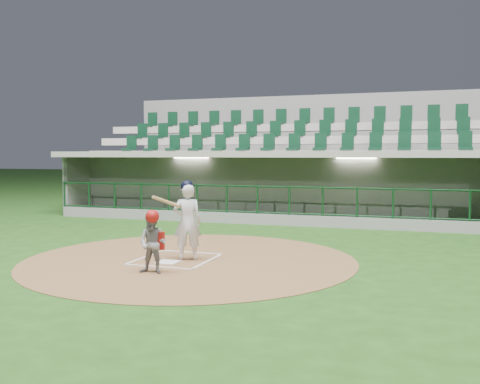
% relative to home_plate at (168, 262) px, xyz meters
% --- Properties ---
extents(ground, '(120.00, 120.00, 0.00)m').
position_rel_home_plate_xyz_m(ground, '(0.00, 0.70, -0.02)').
color(ground, '#1B4213').
rests_on(ground, ground).
extents(dirt_circle, '(7.20, 7.20, 0.01)m').
position_rel_home_plate_xyz_m(dirt_circle, '(0.30, 0.50, -0.02)').
color(dirt_circle, brown).
rests_on(dirt_circle, ground).
extents(home_plate, '(0.43, 0.43, 0.02)m').
position_rel_home_plate_xyz_m(home_plate, '(0.00, 0.00, 0.00)').
color(home_plate, white).
rests_on(home_plate, dirt_circle).
extents(batter_box_chalk, '(1.55, 1.80, 0.01)m').
position_rel_home_plate_xyz_m(batter_box_chalk, '(0.00, 0.40, -0.00)').
color(batter_box_chalk, white).
rests_on(batter_box_chalk, ground).
extents(dugout_structure, '(16.40, 3.70, 3.00)m').
position_rel_home_plate_xyz_m(dugout_structure, '(0.18, 8.54, 0.94)').
color(dugout_structure, gray).
rests_on(dugout_structure, ground).
extents(seating_deck, '(17.00, 6.72, 5.15)m').
position_rel_home_plate_xyz_m(seating_deck, '(0.00, 11.61, 1.40)').
color(seating_deck, gray).
rests_on(seating_deck, ground).
extents(batter, '(0.89, 0.94, 1.73)m').
position_rel_home_plate_xyz_m(batter, '(0.26, 0.43, 0.86)').
color(batter, silver).
rests_on(batter, dirt_circle).
extents(catcher, '(0.58, 0.47, 1.22)m').
position_rel_home_plate_xyz_m(catcher, '(0.17, -0.98, 0.59)').
color(catcher, gray).
rests_on(catcher, dirt_circle).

